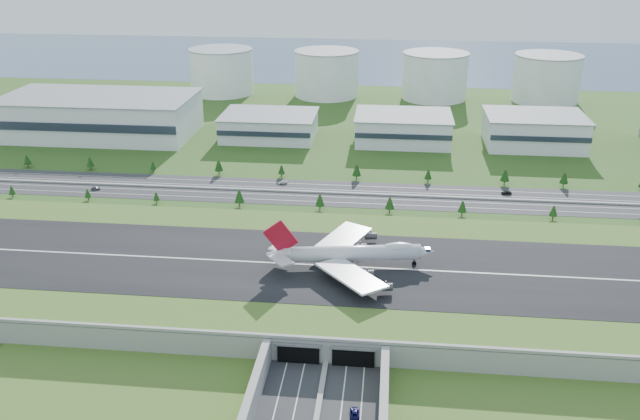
# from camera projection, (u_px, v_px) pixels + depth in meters

# --- Properties ---
(ground) EXTENTS (1200.00, 1200.00, 0.00)m
(ground) POSITION_uv_depth(u_px,v_px,m) (339.00, 285.00, 255.48)
(ground) COLOR #354C17
(ground) RESTS_ON ground
(airfield_deck) EXTENTS (520.00, 100.00, 9.20)m
(airfield_deck) POSITION_uv_depth(u_px,v_px,m) (339.00, 276.00, 253.81)
(airfield_deck) COLOR gray
(airfield_deck) RESTS_ON ground
(north_expressway) EXTENTS (560.00, 36.00, 0.12)m
(north_expressway) POSITION_uv_depth(u_px,v_px,m) (354.00, 194.00, 342.59)
(north_expressway) COLOR #28282B
(north_expressway) RESTS_ON ground
(tree_row) EXTENTS (502.97, 48.74, 8.46)m
(tree_row) POSITION_uv_depth(u_px,v_px,m) (429.00, 187.00, 339.00)
(tree_row) COLOR #3D2819
(tree_row) RESTS_ON ground
(hangar_west) EXTENTS (120.00, 60.00, 25.00)m
(hangar_west) POSITION_uv_depth(u_px,v_px,m) (100.00, 116.00, 436.95)
(hangar_west) COLOR silver
(hangar_west) RESTS_ON ground
(hangar_mid_a) EXTENTS (58.00, 42.00, 15.00)m
(hangar_mid_a) POSITION_uv_depth(u_px,v_px,m) (269.00, 126.00, 432.72)
(hangar_mid_a) COLOR silver
(hangar_mid_a) RESTS_ON ground
(hangar_mid_b) EXTENTS (58.00, 42.00, 17.00)m
(hangar_mid_b) POSITION_uv_depth(u_px,v_px,m) (403.00, 128.00, 424.02)
(hangar_mid_b) COLOR silver
(hangar_mid_b) RESTS_ON ground
(hangar_mid_c) EXTENTS (58.00, 42.00, 19.00)m
(hangar_mid_c) POSITION_uv_depth(u_px,v_px,m) (534.00, 131.00, 415.81)
(hangar_mid_c) COLOR silver
(hangar_mid_c) RESTS_ON ground
(fuel_tank_a) EXTENTS (50.00, 50.00, 35.00)m
(fuel_tank_a) POSITION_uv_depth(u_px,v_px,m) (222.00, 72.00, 544.78)
(fuel_tank_a) COLOR silver
(fuel_tank_a) RESTS_ON ground
(fuel_tank_b) EXTENTS (50.00, 50.00, 35.00)m
(fuel_tank_b) POSITION_uv_depth(u_px,v_px,m) (326.00, 74.00, 536.47)
(fuel_tank_b) COLOR silver
(fuel_tank_b) RESTS_ON ground
(fuel_tank_c) EXTENTS (50.00, 50.00, 35.00)m
(fuel_tank_c) POSITION_uv_depth(u_px,v_px,m) (435.00, 76.00, 528.16)
(fuel_tank_c) COLOR silver
(fuel_tank_c) RESTS_ON ground
(fuel_tank_d) EXTENTS (50.00, 50.00, 35.00)m
(fuel_tank_d) POSITION_uv_depth(u_px,v_px,m) (546.00, 79.00, 519.85)
(fuel_tank_d) COLOR silver
(fuel_tank_d) RESTS_ON ground
(bay_water) EXTENTS (1200.00, 260.00, 0.06)m
(bay_water) POSITION_uv_depth(u_px,v_px,m) (376.00, 59.00, 695.72)
(bay_water) COLOR #3C5173
(bay_water) RESTS_ON ground
(boeing_747) EXTENTS (63.31, 59.40, 19.67)m
(boeing_747) POSITION_uv_depth(u_px,v_px,m) (351.00, 253.00, 250.23)
(boeing_747) COLOR silver
(boeing_747) RESTS_ON airfield_deck
(car_2) EXTENTS (2.99, 5.74, 1.55)m
(car_2) POSITION_uv_depth(u_px,v_px,m) (355.00, 413.00, 187.18)
(car_2) COLOR #0C0C3C
(car_2) RESTS_ON ground
(car_4) EXTENTS (4.72, 2.24, 1.56)m
(car_4) POSITION_uv_depth(u_px,v_px,m) (96.00, 188.00, 348.10)
(car_4) COLOR #5E5E63
(car_4) RESTS_ON ground
(car_5) EXTENTS (5.26, 2.50, 1.67)m
(car_5) POSITION_uv_depth(u_px,v_px,m) (506.00, 193.00, 342.04)
(car_5) COLOR black
(car_5) RESTS_ON ground
(car_7) EXTENTS (5.53, 3.59, 1.49)m
(car_7) POSITION_uv_depth(u_px,v_px,m) (282.00, 183.00, 355.88)
(car_7) COLOR silver
(car_7) RESTS_ON ground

